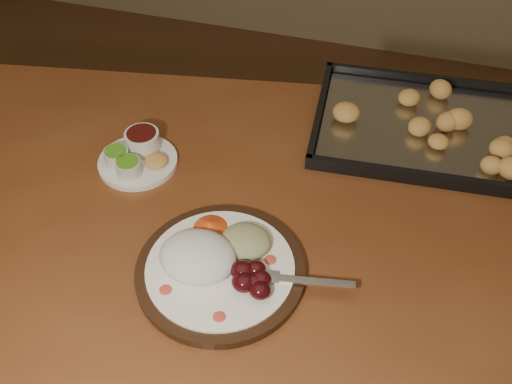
% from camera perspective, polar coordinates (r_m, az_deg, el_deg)
% --- Properties ---
extents(dining_table, '(1.63, 1.14, 0.75)m').
position_cam_1_polar(dining_table, '(1.15, -1.64, -5.86)').
color(dining_table, brown).
rests_on(dining_table, ground).
extents(dinner_plate, '(0.37, 0.29, 0.07)m').
position_cam_1_polar(dinner_plate, '(0.98, -3.81, -7.13)').
color(dinner_plate, black).
rests_on(dinner_plate, dining_table).
extents(condiment_saucer, '(0.16, 0.16, 0.05)m').
position_cam_1_polar(condiment_saucer, '(1.19, -11.83, 3.60)').
color(condiment_saucer, white).
rests_on(condiment_saucer, dining_table).
extents(baking_tray, '(0.51, 0.39, 0.05)m').
position_cam_1_polar(baking_tray, '(1.30, 16.65, 6.42)').
color(baking_tray, black).
rests_on(baking_tray, dining_table).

